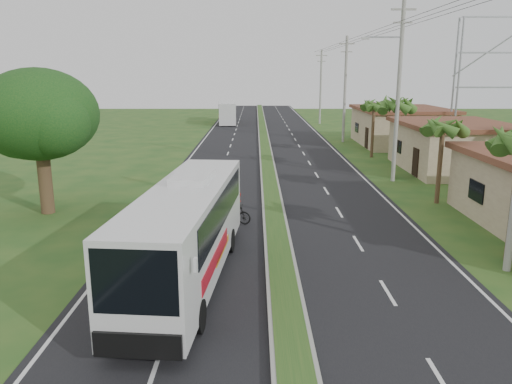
{
  "coord_description": "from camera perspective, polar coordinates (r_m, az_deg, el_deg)",
  "views": [
    {
      "loc": [
        -0.98,
        -15.58,
        7.23
      ],
      "look_at": [
        -0.94,
        7.19,
        1.8
      ],
      "focal_mm": 35.0,
      "sensor_mm": 36.0,
      "label": 1
    }
  ],
  "objects": [
    {
      "name": "shop_far",
      "position": [
        53.97,
        16.15,
        7.26
      ],
      "size": [
        8.6,
        11.6,
        3.82
      ],
      "color": "tan",
      "rests_on": "ground"
    },
    {
      "name": "utility_pole_d",
      "position": [
        74.21,
        7.4,
        11.91
      ],
      "size": [
        1.6,
        0.28,
        10.5
      ],
      "color": "gray",
      "rests_on": "ground"
    },
    {
      "name": "palm_verge_c",
      "position": [
        35.99,
        15.9,
        9.56
      ],
      "size": [
        2.4,
        2.4,
        5.85
      ],
      "color": "#473321",
      "rests_on": "ground"
    },
    {
      "name": "palm_verge_b",
      "position": [
        29.6,
        20.59,
        7.0
      ],
      "size": [
        2.4,
        2.4,
        5.05
      ],
      "color": "#473321",
      "rests_on": "ground"
    },
    {
      "name": "motorcyclist",
      "position": [
        24.41,
        -2.49,
        -1.61
      ],
      "size": [
        1.76,
        1.04,
        2.43
      ],
      "rotation": [
        0.0,
        0.0,
        -0.35
      ],
      "color": "black",
      "rests_on": "ground"
    },
    {
      "name": "coach_bus_main",
      "position": [
        17.67,
        -7.83,
        -3.87
      ],
      "size": [
        3.34,
        11.53,
        3.67
      ],
      "rotation": [
        0.0,
        0.0,
        -0.09
      ],
      "color": "silver",
      "rests_on": "ground"
    },
    {
      "name": "coach_bus_far",
      "position": [
        75.03,
        -3.37,
        9.23
      ],
      "size": [
        3.12,
        10.92,
        3.14
      ],
      "rotation": [
        0.0,
        0.0,
        0.07
      ],
      "color": "silver",
      "rests_on": "ground"
    },
    {
      "name": "ground",
      "position": [
        17.2,
        3.25,
        -11.47
      ],
      "size": [
        180.0,
        180.0,
        0.0
      ],
      "primitive_type": "plane",
      "color": "#224D1C",
      "rests_on": "ground"
    },
    {
      "name": "billboard_lattice",
      "position": [
        51.04,
        27.25,
        11.51
      ],
      "size": [
        10.18,
        1.18,
        12.07
      ],
      "color": "gray",
      "rests_on": "ground"
    },
    {
      "name": "lane_edge_right",
      "position": [
        37.11,
        11.86,
        1.89
      ],
      "size": [
        0.12,
        160.0,
        0.01
      ],
      "primitive_type": "cube",
      "color": "silver",
      "rests_on": "ground"
    },
    {
      "name": "shade_tree",
      "position": [
        28.0,
        -23.76,
        7.78
      ],
      "size": [
        6.3,
        6.0,
        7.54
      ],
      "color": "#473321",
      "rests_on": "ground"
    },
    {
      "name": "utility_pole_c",
      "position": [
        54.43,
        10.14,
        11.57
      ],
      "size": [
        1.6,
        0.28,
        11.0
      ],
      "color": "gray",
      "rests_on": "ground"
    },
    {
      "name": "lane_edge_left",
      "position": [
        36.75,
        -9.05,
        1.9
      ],
      "size": [
        0.12,
        160.0,
        0.01
      ],
      "primitive_type": "cube",
      "color": "silver",
      "rests_on": "ground"
    },
    {
      "name": "palm_verge_d",
      "position": [
        44.85,
        13.35,
        9.63
      ],
      "size": [
        2.4,
        2.4,
        5.25
      ],
      "color": "#473321",
      "rests_on": "ground"
    },
    {
      "name": "shop_mid",
      "position": [
        40.81,
        21.52,
        4.92
      ],
      "size": [
        7.6,
        10.6,
        3.67
      ],
      "color": "tan",
      "rests_on": "ground"
    },
    {
      "name": "utility_pole_b",
      "position": [
        34.89,
        15.94,
        11.32
      ],
      "size": [
        3.2,
        0.28,
        12.0
      ],
      "color": "gray",
      "rests_on": "ground"
    },
    {
      "name": "median_strip",
      "position": [
        36.3,
        1.45,
        2.09
      ],
      "size": [
        1.2,
        160.0,
        0.18
      ],
      "color": "gray",
      "rests_on": "ground"
    },
    {
      "name": "road_asphalt",
      "position": [
        36.31,
        1.45,
        1.94
      ],
      "size": [
        14.0,
        160.0,
        0.02
      ],
      "primitive_type": "cube",
      "color": "black",
      "rests_on": "ground"
    }
  ]
}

